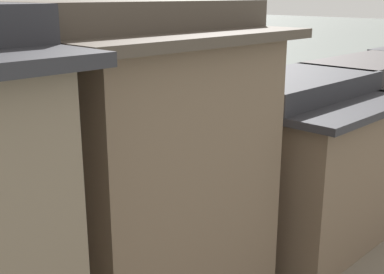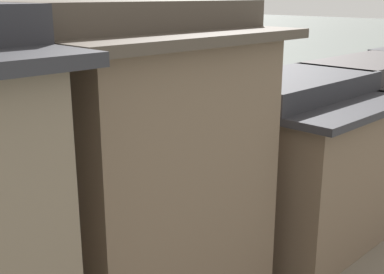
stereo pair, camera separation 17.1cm
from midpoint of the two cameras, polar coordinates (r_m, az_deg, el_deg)
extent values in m
cube|color=#232326|center=(37.21, 19.07, 0.52)|extent=(1.34, 4.82, 0.25)
cube|color=#232326|center=(39.08, 20.70, 1.44)|extent=(1.03, 0.41, 0.22)
cube|color=#232326|center=(35.25, 17.34, 0.23)|extent=(1.03, 0.41, 0.22)
cube|color=#232326|center=(37.41, 18.40, 0.92)|extent=(0.28, 4.27, 0.08)
cube|color=#232326|center=(36.93, 19.80, 0.60)|extent=(0.28, 4.27, 0.08)
cube|color=brown|center=(46.51, 9.89, 4.18)|extent=(4.80, 1.76, 0.28)
cube|color=brown|center=(47.39, 7.49, 4.83)|extent=(0.50, 0.88, 0.25)
cube|color=brown|center=(45.60, 12.42, 4.15)|extent=(0.50, 0.88, 0.25)
cube|color=brown|center=(46.09, 9.68, 4.31)|extent=(4.15, 0.84, 0.08)
cube|color=brown|center=(46.85, 10.12, 4.48)|extent=(4.15, 0.84, 0.08)
ellipsoid|color=olive|center=(46.43, 9.91, 4.63)|extent=(1.30, 1.03, 0.46)
cube|color=#423328|center=(27.22, 6.48, -4.30)|extent=(1.55, 4.71, 0.23)
cube|color=#423328|center=(28.67, 9.48, -2.88)|extent=(1.06, 0.45, 0.21)
cube|color=#423328|center=(25.70, 3.14, -4.94)|extent=(1.06, 0.45, 0.21)
cube|color=#423328|center=(27.51, 5.68, -3.70)|extent=(0.44, 4.12, 0.08)
cube|color=#423328|center=(26.83, 7.31, -4.28)|extent=(0.44, 4.12, 0.08)
ellipsoid|color=olive|center=(27.08, 6.50, -3.50)|extent=(1.16, 1.53, 0.57)
cube|color=brown|center=(23.24, -4.02, -7.95)|extent=(1.57, 5.68, 0.20)
cube|color=brown|center=(24.63, 1.08, -5.99)|extent=(0.89, 0.45, 0.18)
cube|color=brown|center=(21.90, -9.81, -9.17)|extent=(0.89, 0.45, 0.18)
cube|color=brown|center=(23.51, -4.63, -7.30)|extent=(0.64, 5.09, 0.08)
cube|color=brown|center=(22.85, -3.39, -7.99)|extent=(0.64, 5.09, 0.08)
cube|color=#75604C|center=(13.87, -5.78, -5.10)|extent=(5.14, 5.82, 7.80)
cube|color=brown|center=(16.57, -12.12, -6.62)|extent=(0.70, 5.82, 0.16)
cube|color=brown|center=(15.76, -12.67, 2.14)|extent=(0.70, 5.82, 0.16)
cube|color=#4C4238|center=(12.98, -6.29, 11.69)|extent=(6.04, 6.72, 0.24)
cube|color=#4C4238|center=(12.95, -6.35, 13.76)|extent=(3.08, 6.72, 0.70)
cube|color=#75604C|center=(18.83, 11.22, -3.76)|extent=(5.91, 5.42, 5.20)
cube|color=brown|center=(20.72, 3.65, -1.62)|extent=(0.70, 5.42, 0.16)
cube|color=#2D2D33|center=(18.10, 11.68, 4.37)|extent=(6.81, 6.32, 0.24)
cube|color=#2D2D33|center=(18.01, 11.77, 5.83)|extent=(3.55, 6.32, 0.70)
cube|color=gray|center=(24.15, 19.43, 0.05)|extent=(5.70, 6.13, 5.20)
cube|color=gray|center=(25.62, 13.02, 1.45)|extent=(0.70, 6.13, 0.16)
cube|color=#3D3838|center=(23.59, 20.04, 6.41)|extent=(6.60, 7.03, 0.24)
cube|color=#3D3838|center=(23.52, 20.15, 7.54)|extent=(3.42, 7.03, 0.70)
cube|color=brown|center=(32.15, 20.28, 3.80)|extent=(0.70, 7.05, 0.16)
camera|label=1|loc=(0.09, -89.82, 0.05)|focal=46.46mm
camera|label=2|loc=(0.09, 90.18, -0.05)|focal=46.46mm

